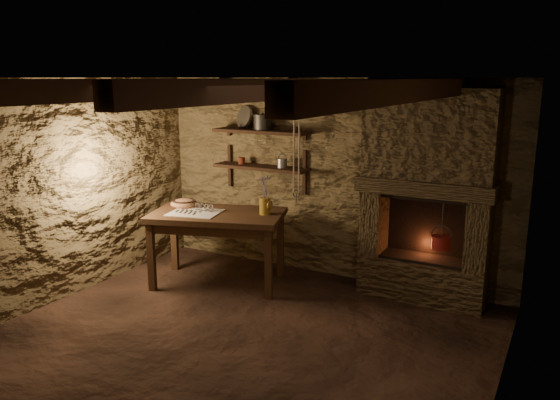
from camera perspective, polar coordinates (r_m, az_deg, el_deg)
The scene contains 25 objects.
floor at distance 5.32m, azimuth -4.18°, elevation -14.18°, with size 4.50×4.50×0.00m, color black.
back_wall at distance 6.62m, azimuth 5.04°, elevation 2.19°, with size 4.50×0.04×2.40m, color #4C3B23.
front_wall at distance 3.48m, azimuth -22.82°, elevation -8.58°, with size 4.50×0.04×2.40m, color #4C3B23.
left_wall at distance 6.38m, azimuth -21.63°, elevation 0.93°, with size 0.04×4.00×2.40m, color #4C3B23.
right_wall at distance 4.17m, azimuth 22.67°, elevation -5.08°, with size 0.04×4.00×2.40m, color #4C3B23.
ceiling at distance 4.75m, azimuth -4.65°, elevation 12.63°, with size 4.50×4.00×0.04m, color black.
beam_far_left at distance 5.71m, azimuth -17.60°, elevation 11.19°, with size 0.14×3.95×0.16m, color black.
beam_mid_left at distance 5.04m, azimuth -9.50°, elevation 11.48°, with size 0.14×3.95×0.16m, color black.
beam_mid_right at distance 4.49m, azimuth 0.82°, elevation 11.52°, with size 0.14×3.95×0.16m, color black.
beam_far_right at distance 4.12m, azimuth 13.45°, elevation 11.08°, with size 0.14×3.95×0.16m, color black.
shelf_lower at distance 6.85m, azimuth -2.03°, elevation 3.43°, with size 1.25×0.30×0.04m, color black.
shelf_upper at distance 6.79m, azimuth -2.06°, elevation 7.18°, with size 1.25×0.30×0.04m, color black.
hearth at distance 6.02m, azimuth 15.11°, elevation 0.98°, with size 1.43×0.51×2.30m.
work_table at distance 6.49m, azimuth -6.50°, elevation -4.74°, with size 1.71×1.30×0.87m.
linen_cloth at distance 6.40m, azimuth -8.88°, elevation -1.30°, with size 0.57×0.46×0.01m, color beige.
pewter_cutlery_row at distance 6.38m, azimuth -8.98°, elevation -1.25°, with size 0.48×0.18×0.01m, color gray, non-canonical shape.
drinking_glasses at distance 6.46m, azimuth -8.17°, elevation -0.77°, with size 0.18×0.05×0.07m, color white, non-canonical shape.
stoneware_jug at distance 6.21m, azimuth -1.57°, elevation 0.20°, with size 0.14×0.13×0.45m.
wooden_bowl at distance 6.71m, azimuth -9.99°, elevation -0.38°, with size 0.33×0.33×0.12m, color #A46B47.
iron_stockpot at distance 6.76m, azimuth -1.82°, elevation 8.05°, with size 0.23×0.23×0.17m, color #282624.
tin_pan at distance 7.02m, azimuth -3.74°, elevation 8.65°, with size 0.28×0.28×0.04m, color #A0A09B.
small_kettle at distance 6.69m, azimuth 0.22°, elevation 3.87°, with size 0.16×0.12×0.17m, color #A0A09B, non-canonical shape.
rusty_tin at distance 6.99m, azimuth -4.03°, elevation 4.11°, with size 0.09×0.09×0.09m, color #601F13.
red_pot at distance 6.06m, azimuth 16.47°, elevation -4.17°, with size 0.22×0.22×0.54m.
hanging_ropes at distance 5.67m, azimuth 1.74°, elevation 6.59°, with size 0.08×0.08×1.20m, color tan, non-canonical shape.
Camera 1 is at (2.59, -3.98, 2.40)m, focal length 35.00 mm.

